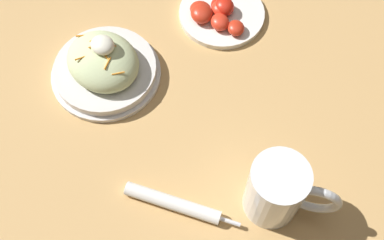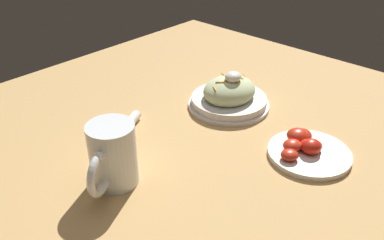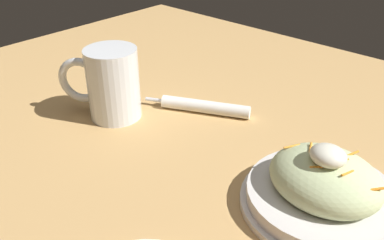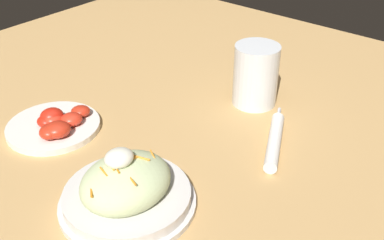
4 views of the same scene
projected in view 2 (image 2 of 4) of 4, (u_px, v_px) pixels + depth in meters
The scene contains 5 objects.
ground_plane at pixel (214, 158), 0.91m from camera, with size 1.43×1.43×0.00m, color tan.
salad_plate at pixel (229, 96), 1.09m from camera, with size 0.22×0.22×0.10m.
beer_mug at pixel (113, 159), 0.80m from camera, with size 0.14×0.11×0.13m.
napkin_roll at pixel (122, 132), 0.97m from camera, with size 0.19×0.11×0.02m.
tomato_plate at pixel (306, 149), 0.91m from camera, with size 0.18×0.18×0.04m.
Camera 2 is at (-0.57, -0.46, 0.54)m, focal length 38.41 mm.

